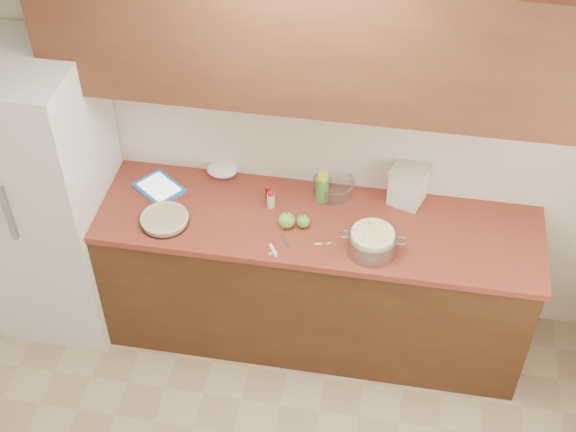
% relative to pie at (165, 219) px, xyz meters
% --- Properties ---
extents(room_shell, '(3.60, 3.60, 3.60)m').
position_rel_pie_xyz_m(room_shell, '(0.70, -1.33, 0.36)').
color(room_shell, tan).
rests_on(room_shell, ground).
extents(counter_run, '(2.64, 0.68, 0.92)m').
position_rel_pie_xyz_m(counter_run, '(0.70, 0.15, -0.48)').
color(counter_run, '#472914').
rests_on(counter_run, ground).
extents(upper_cabinets, '(2.60, 0.34, 0.70)m').
position_rel_pie_xyz_m(upper_cabinets, '(0.70, 0.30, 1.01)').
color(upper_cabinets, '#5B321B').
rests_on(upper_cabinets, room_shell).
extents(fridge, '(0.70, 0.70, 1.80)m').
position_rel_pie_xyz_m(fridge, '(-0.74, 0.11, -0.04)').
color(fridge, silver).
rests_on(fridge, ground).
extents(pie, '(0.27, 0.27, 0.04)m').
position_rel_pie_xyz_m(pie, '(0.00, 0.00, 0.00)').
color(pie, silver).
rests_on(pie, counter_run).
extents(colander, '(0.35, 0.26, 0.13)m').
position_rel_pie_xyz_m(colander, '(1.12, -0.03, 0.04)').
color(colander, gray).
rests_on(colander, counter_run).
extents(flour_canister, '(0.23, 0.23, 0.23)m').
position_rel_pie_xyz_m(flour_canister, '(1.27, 0.40, 0.09)').
color(flour_canister, silver).
rests_on(flour_canister, counter_run).
extents(tablet, '(0.33, 0.31, 0.02)m').
position_rel_pie_xyz_m(tablet, '(-0.11, 0.26, -0.01)').
color(tablet, blue).
rests_on(tablet, counter_run).
extents(paring_knife, '(0.11, 0.17, 0.02)m').
position_rel_pie_xyz_m(paring_knife, '(0.62, -0.11, -0.01)').
color(paring_knife, gray).
rests_on(paring_knife, counter_run).
extents(lemon_bottle, '(0.07, 0.07, 0.19)m').
position_rel_pie_xyz_m(lemon_bottle, '(0.81, 0.33, 0.07)').
color(lemon_bottle, '#4C8C38').
rests_on(lemon_bottle, counter_run).
extents(cinnamon_shaker, '(0.04, 0.04, 0.10)m').
position_rel_pie_xyz_m(cinnamon_shaker, '(0.54, 0.22, 0.03)').
color(cinnamon_shaker, beige).
rests_on(cinnamon_shaker, counter_run).
extents(vanilla_bottle, '(0.03, 0.03, 0.09)m').
position_rel_pie_xyz_m(vanilla_bottle, '(0.51, 0.29, 0.02)').
color(vanilla_bottle, black).
rests_on(vanilla_bottle, counter_run).
extents(mixing_bowl, '(0.24, 0.24, 0.09)m').
position_rel_pie_xyz_m(mixing_bowl, '(0.86, 0.40, 0.03)').
color(mixing_bowl, silver).
rests_on(mixing_bowl, counter_run).
extents(paper_towel, '(0.20, 0.17, 0.07)m').
position_rel_pie_xyz_m(paper_towel, '(0.21, 0.44, 0.01)').
color(paper_towel, white).
rests_on(paper_towel, counter_run).
extents(apple_left, '(0.09, 0.09, 0.10)m').
position_rel_pie_xyz_m(apple_left, '(0.65, 0.08, 0.02)').
color(apple_left, '#63AB3D').
rests_on(apple_left, counter_run).
extents(apple_center, '(0.07, 0.07, 0.08)m').
position_rel_pie_xyz_m(apple_center, '(0.74, 0.10, 0.01)').
color(apple_center, '#63AB3D').
rests_on(apple_center, counter_run).
extents(peel_a, '(0.05, 0.03, 0.00)m').
position_rel_pie_xyz_m(peel_a, '(0.64, 0.07, -0.02)').
color(peel_a, '#9EC560').
rests_on(peel_a, counter_run).
extents(peel_b, '(0.03, 0.03, 0.00)m').
position_rel_pie_xyz_m(peel_b, '(0.89, -0.01, -0.02)').
color(peel_b, '#9EC560').
rests_on(peel_b, counter_run).
extents(peel_c, '(0.04, 0.03, 0.00)m').
position_rel_pie_xyz_m(peel_c, '(0.84, -0.02, -0.02)').
color(peel_c, '#9EC560').
rests_on(peel_c, counter_run).
extents(peel_d, '(0.05, 0.04, 0.00)m').
position_rel_pie_xyz_m(peel_d, '(0.62, -0.13, -0.02)').
color(peel_d, '#9EC560').
rests_on(peel_d, counter_run).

